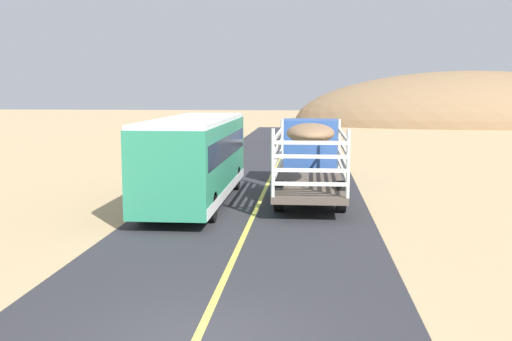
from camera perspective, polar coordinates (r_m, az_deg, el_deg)
ground_plane at (r=10.88m, az=-5.55°, el=-15.46°), size 240.00×240.00×0.00m
road_surface at (r=10.88m, az=-5.55°, el=-15.41°), size 8.00×120.00×0.02m
road_centre_line at (r=10.87m, az=-5.55°, el=-15.35°), size 0.16×117.60×0.00m
livestock_truck at (r=25.72m, az=5.11°, el=2.03°), size 2.53×9.70×3.02m
bus at (r=22.84m, az=-5.68°, el=1.22°), size 2.54×10.00×3.21m
car_far at (r=48.96m, az=4.18°, el=3.81°), size 1.90×4.62×1.93m
distant_hill at (r=80.96m, az=19.37°, el=4.10°), size 43.97×23.28×13.29m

